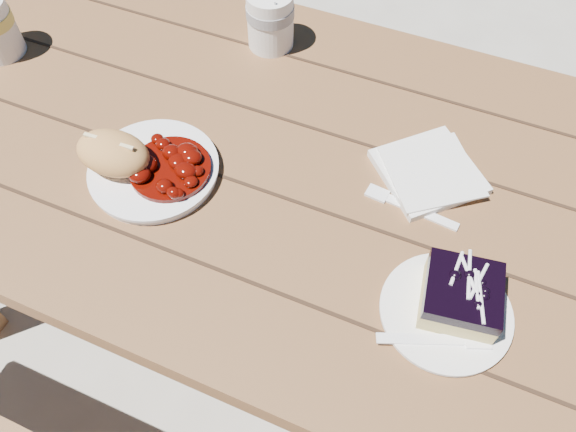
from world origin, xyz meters
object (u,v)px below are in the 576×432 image
at_px(dessert_plate, 445,312).
at_px(coffee_cup, 270,20).
at_px(blueberry_cake, 461,295).
at_px(main_plate, 154,170).
at_px(bread_roll, 113,153).
at_px(picnic_table, 338,229).

height_order(dessert_plate, coffee_cup, coffee_cup).
bearing_deg(blueberry_cake, main_plate, 166.63).
xyz_separation_m(bread_roll, dessert_plate, (0.56, -0.04, -0.04)).
relative_size(bread_roll, coffee_cup, 1.12).
distance_m(bread_roll, blueberry_cake, 0.57).
height_order(main_plate, coffee_cup, coffee_cup).
distance_m(dessert_plate, blueberry_cake, 0.04).
relative_size(picnic_table, coffee_cup, 17.91).
height_order(blueberry_cake, coffee_cup, coffee_cup).
xyz_separation_m(bread_roll, coffee_cup, (0.10, 0.40, 0.01)).
distance_m(main_plate, bread_roll, 0.07).
bearing_deg(coffee_cup, dessert_plate, -43.27).
bearing_deg(coffee_cup, main_plate, -96.54).
bearing_deg(dessert_plate, bread_roll, 176.03).
relative_size(main_plate, blueberry_cake, 1.81).
relative_size(picnic_table, blueberry_cake, 17.29).
xyz_separation_m(blueberry_cake, coffee_cup, (-0.47, 0.42, 0.02)).
height_order(main_plate, blueberry_cake, blueberry_cake).
xyz_separation_m(main_plate, bread_roll, (-0.05, -0.02, 0.04)).
height_order(picnic_table, blueberry_cake, blueberry_cake).
height_order(picnic_table, main_plate, main_plate).
distance_m(bread_roll, coffee_cup, 0.41).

